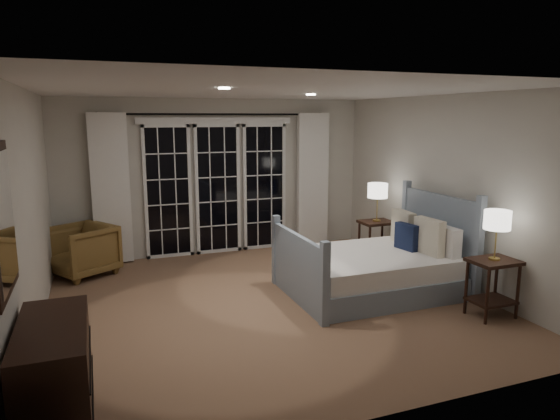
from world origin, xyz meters
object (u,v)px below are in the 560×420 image
object	(u,v)px
lamp_left	(497,221)
armchair	(82,250)
nightstand_right	(376,235)
nightstand_left	(493,279)
bed	(376,268)
lamp_right	(378,191)
dresser	(56,378)

from	to	relation	value
lamp_left	armchair	bearing A→B (deg)	143.33
nightstand_right	armchair	bearing A→B (deg)	168.56
nightstand_left	nightstand_right	distance (m)	2.34
bed	lamp_left	bearing A→B (deg)	-56.33
nightstand_right	lamp_right	xyz separation A→B (m)	(-0.00, -0.00, 0.68)
bed	nightstand_left	world-z (taller)	bed
nightstand_right	dresser	world-z (taller)	dresser
lamp_left	armchair	world-z (taller)	lamp_left
bed	lamp_left	xyz separation A→B (m)	(0.78, -1.17, 0.78)
nightstand_right	lamp_left	distance (m)	2.44
nightstand_left	lamp_right	xyz separation A→B (m)	(-0.06, 2.34, 0.67)
nightstand_left	lamp_left	size ratio (longest dim) A/B	1.19
lamp_right	dresser	size ratio (longest dim) A/B	0.52
nightstand_right	armchair	xyz separation A→B (m)	(-4.24, 0.86, -0.06)
bed	dresser	xyz separation A→B (m)	(-3.65, -1.70, 0.08)
bed	dresser	distance (m)	4.03
armchair	lamp_left	bearing A→B (deg)	21.31
armchair	nightstand_right	bearing A→B (deg)	46.54
bed	nightstand_right	world-z (taller)	bed
lamp_left	bed	bearing A→B (deg)	123.67
lamp_left	dresser	size ratio (longest dim) A/B	0.50
nightstand_right	lamp_right	size ratio (longest dim) A/B	1.09
nightstand_right	armchair	world-z (taller)	armchair
lamp_right	armchair	world-z (taller)	lamp_right
dresser	lamp_left	bearing A→B (deg)	6.84
bed	armchair	size ratio (longest dim) A/B	2.62
armchair	dresser	world-z (taller)	dresser
bed	lamp_left	distance (m)	1.61
lamp_left	dresser	distance (m)	4.52
nightstand_right	lamp_right	bearing A→B (deg)	-153.43
nightstand_left	dresser	size ratio (longest dim) A/B	0.59
nightstand_left	bed	bearing A→B (deg)	123.67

